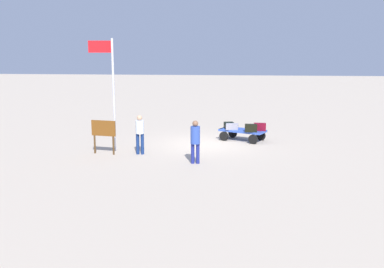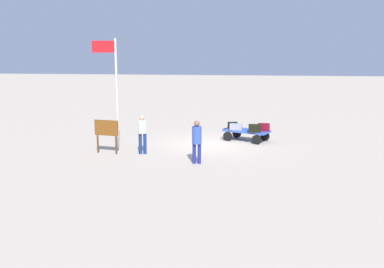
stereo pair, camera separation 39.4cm
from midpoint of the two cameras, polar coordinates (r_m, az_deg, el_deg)
ground_plane at (r=21.20m, az=2.98°, el=-1.28°), size 120.00×120.00×0.00m
luggage_cart at (r=22.04m, az=7.39°, el=0.20°), size 2.39×1.84×0.55m
suitcase_navy at (r=22.30m, az=5.70°, el=1.11°), size 0.52×0.44×0.31m
suitcase_olive at (r=21.95m, az=6.12°, el=0.92°), size 0.60×0.41×0.28m
suitcase_maroon at (r=21.42m, az=8.50°, el=0.72°), size 0.58×0.38×0.36m
suitcase_dark at (r=21.82m, az=9.63°, el=0.86°), size 0.58×0.37×0.35m
worker_lead at (r=19.06m, az=-5.76°, el=0.37°), size 0.38×0.38×1.68m
worker_trailing at (r=17.33m, az=1.26°, el=-0.56°), size 0.39×0.39×1.70m
flagpole at (r=19.82m, az=-9.38°, el=6.30°), size 1.07×0.24×4.87m
signboard at (r=19.36m, az=-10.27°, el=0.38°), size 1.09×0.25×1.45m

